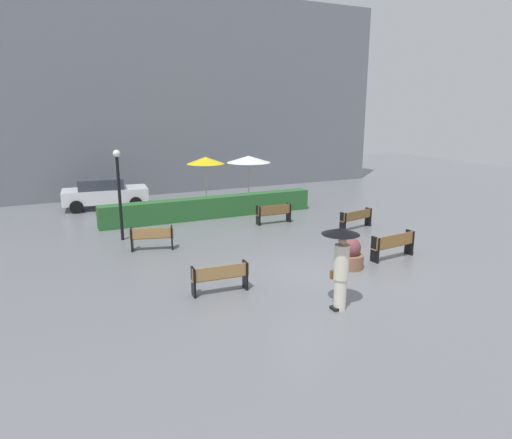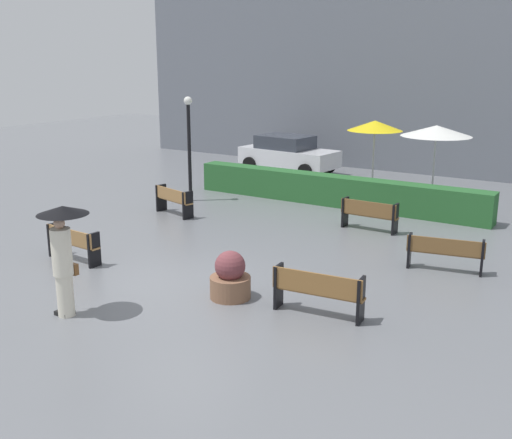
# 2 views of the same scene
# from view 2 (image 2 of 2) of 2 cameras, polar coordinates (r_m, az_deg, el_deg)

# --- Properties ---
(ground_plane) EXTENTS (60.00, 60.00, 0.00)m
(ground_plane) POSITION_cam_2_polar(r_m,az_deg,el_deg) (13.55, -6.57, -5.93)
(ground_plane) COLOR slate
(bench_back_row) EXTENTS (1.65, 0.40, 0.86)m
(bench_back_row) POSITION_cam_2_polar(r_m,az_deg,el_deg) (17.64, 10.50, 0.58)
(bench_back_row) COLOR brown
(bench_back_row) RESTS_ON ground
(bench_far_right) EXTENTS (1.75, 0.63, 0.81)m
(bench_far_right) POSITION_cam_2_polar(r_m,az_deg,el_deg) (14.69, 17.23, -2.84)
(bench_far_right) COLOR brown
(bench_far_right) RESTS_ON ground
(bench_far_left) EXTENTS (1.58, 0.76, 0.86)m
(bench_far_left) POSITION_cam_2_polar(r_m,az_deg,el_deg) (19.24, -7.73, 1.89)
(bench_far_left) COLOR #9E7242
(bench_far_left) RESTS_ON ground
(bench_near_left) EXTENTS (1.65, 0.45, 0.83)m
(bench_near_left) POSITION_cam_2_polar(r_m,az_deg,el_deg) (15.38, -16.77, -1.98)
(bench_near_left) COLOR #9E7242
(bench_near_left) RESTS_ON ground
(bench_near_right) EXTENTS (1.81, 0.52, 0.88)m
(bench_near_right) POSITION_cam_2_polar(r_m,az_deg,el_deg) (11.73, 5.77, -6.53)
(bench_near_right) COLOR olive
(bench_near_right) RESTS_ON ground
(pedestrian_with_umbrella) EXTENTS (0.96, 0.96, 2.14)m
(pedestrian_with_umbrella) POSITION_cam_2_polar(r_m,az_deg,el_deg) (11.97, -17.55, -2.40)
(pedestrian_with_umbrella) COLOR silver
(pedestrian_with_umbrella) RESTS_ON ground
(planter_pot) EXTENTS (0.84, 0.84, 1.00)m
(planter_pot) POSITION_cam_2_polar(r_m,az_deg,el_deg) (12.55, -2.42, -5.46)
(planter_pot) COLOR brown
(planter_pot) RESTS_ON ground
(lamp_post) EXTENTS (0.28, 0.28, 3.54)m
(lamp_post) POSITION_cam_2_polar(r_m,az_deg,el_deg) (20.82, -6.27, 7.65)
(lamp_post) COLOR black
(lamp_post) RESTS_ON ground
(patio_umbrella_yellow) EXTENTS (1.92, 1.92, 2.66)m
(patio_umbrella_yellow) POSITION_cam_2_polar(r_m,az_deg,el_deg) (21.93, 11.03, 8.57)
(patio_umbrella_yellow) COLOR silver
(patio_umbrella_yellow) RESTS_ON ground
(patio_umbrella_white) EXTENTS (2.29, 2.29, 2.65)m
(patio_umbrella_white) POSITION_cam_2_polar(r_m,az_deg,el_deg) (20.88, 16.47, 7.92)
(patio_umbrella_white) COLOR silver
(patio_umbrella_white) RESTS_ON ground
(hedge_strip) EXTENTS (10.27, 0.70, 0.99)m
(hedge_strip) POSITION_cam_2_polar(r_m,az_deg,el_deg) (20.52, 7.28, 2.70)
(hedge_strip) COLOR #28602D
(hedge_strip) RESTS_ON ground
(building_facade) EXTENTS (28.00, 1.20, 11.73)m
(building_facade) POSITION_cam_2_polar(r_m,az_deg,el_deg) (27.05, 15.62, 16.66)
(building_facade) COLOR slate
(building_facade) RESTS_ON ground
(parked_car) EXTENTS (4.35, 2.29, 1.57)m
(parked_car) POSITION_cam_2_polar(r_m,az_deg,el_deg) (26.27, 2.99, 6.18)
(parked_car) COLOR silver
(parked_car) RESTS_ON ground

